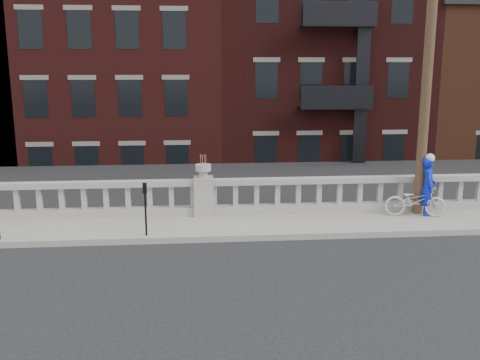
{
  "coord_description": "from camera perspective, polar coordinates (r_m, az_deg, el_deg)",
  "views": [
    {
      "loc": [
        -0.24,
        -10.9,
        4.35
      ],
      "look_at": [
        0.98,
        3.2,
        1.31
      ],
      "focal_mm": 40.0,
      "sensor_mm": 36.0,
      "label": 1
    }
  ],
  "objects": [
    {
      "name": "cyclist",
      "position": [
        16.12,
        19.42,
        -0.64
      ],
      "size": [
        0.57,
        0.7,
        1.67
      ],
      "primitive_type": "imported",
      "rotation": [
        0.0,
        0.0,
        1.25
      ],
      "color": "#0D20D1",
      "rests_on": "sidewalk"
    },
    {
      "name": "ground",
      "position": [
        11.74,
        -3.47,
        -9.66
      ],
      "size": [
        120.0,
        120.0,
        0.0
      ],
      "primitive_type": "plane",
      "color": "black",
      "rests_on": "ground"
    },
    {
      "name": "bicycle",
      "position": [
        15.95,
        18.2,
        -2.12
      ],
      "size": [
        1.77,
        0.88,
        0.89
      ],
      "primitive_type": "imported",
      "rotation": [
        0.0,
        0.0,
        1.39
      ],
      "color": "silver",
      "rests_on": "sidewalk"
    },
    {
      "name": "sidewalk",
      "position": [
        14.55,
        -3.79,
        -5.01
      ],
      "size": [
        32.0,
        2.2,
        0.15
      ],
      "primitive_type": "cube",
      "color": "gray",
      "rests_on": "ground"
    },
    {
      "name": "planter_pedestal",
      "position": [
        15.27,
        -3.91,
        -1.25
      ],
      "size": [
        0.55,
        0.55,
        1.76
      ],
      "color": "gray",
      "rests_on": "sidewalk"
    },
    {
      "name": "utility_pole",
      "position": [
        15.89,
        19.64,
        14.63
      ],
      "size": [
        1.6,
        0.28,
        10.0
      ],
      "color": "#422D1E",
      "rests_on": "sidewalk"
    },
    {
      "name": "parking_meter_c",
      "position": [
        13.53,
        -10.07,
        -2.43
      ],
      "size": [
        0.1,
        0.09,
        1.36
      ],
      "color": "black",
      "rests_on": "sidewalk"
    },
    {
      "name": "lower_level",
      "position": [
        34.0,
        -3.63,
        9.2
      ],
      "size": [
        80.0,
        44.0,
        20.8
      ],
      "color": "#605E59",
      "rests_on": "ground"
    },
    {
      "name": "balustrade",
      "position": [
        15.31,
        -3.9,
        -1.94
      ],
      "size": [
        28.0,
        0.34,
        1.03
      ],
      "color": "gray",
      "rests_on": "sidewalk"
    }
  ]
}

